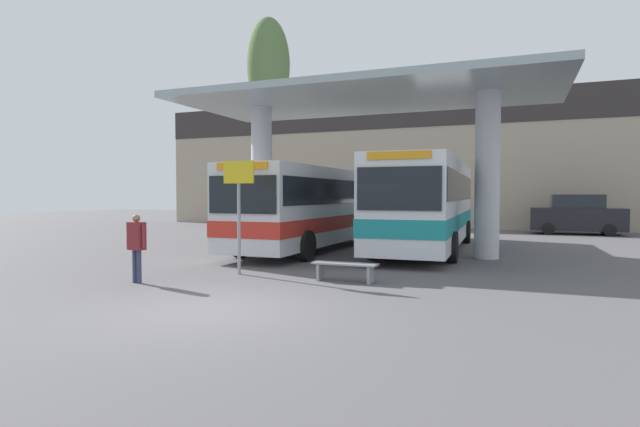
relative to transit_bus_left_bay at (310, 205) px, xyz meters
name	(u,v)px	position (x,y,z in m)	size (l,w,h in m)	color
ground_plane	(213,309)	(2.26, -9.97, -1.74)	(100.00, 100.00, 0.00)	#565456
townhouse_backdrop	(432,150)	(2.26, 14.97, 3.26)	(40.00, 0.58, 8.58)	tan
station_canopy	(365,118)	(2.26, -0.18, 3.20)	(13.53, 6.52, 5.81)	silver
transit_bus_left_bay	(310,205)	(0.00, 0.00, 0.00)	(2.76, 10.11, 3.12)	silver
transit_bus_center_bay	(428,201)	(4.21, 1.81, 0.13)	(3.10, 11.91, 3.37)	silver
waiting_bench_near_pillar	(345,268)	(3.57, -6.22, -1.40)	(1.62, 0.44, 0.46)	gray
info_sign_platform	(239,194)	(0.57, -6.21, 0.42)	(0.90, 0.09, 3.04)	gray
pedestrian_waiting	(137,241)	(-1.04, -8.27, -0.73)	(0.62, 0.32, 1.66)	#333856
poplar_tree_behind_left	(268,68)	(-4.49, 5.17, 6.86)	(2.19, 2.19, 11.20)	brown
parked_car_street	(577,215)	(10.44, 12.37, -0.71)	(4.64, 2.00, 2.15)	black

